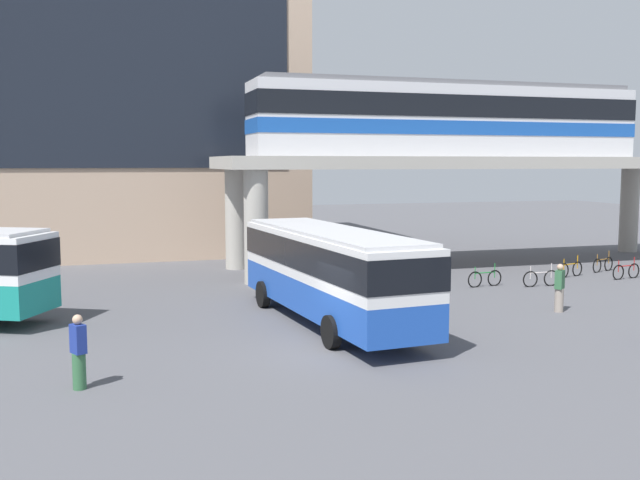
{
  "coord_description": "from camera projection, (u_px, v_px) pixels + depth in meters",
  "views": [
    {
      "loc": [
        -6.57,
        -19.43,
        5.45
      ],
      "look_at": [
        2.47,
        9.53,
        2.2
      ],
      "focal_mm": 40.63,
      "sensor_mm": 36.0,
      "label": 1
    }
  ],
  "objects": [
    {
      "name": "elevated_platform",
      "position": [
        472.0,
        173.0,
        38.17
      ],
      "size": [
        26.81,
        6.46,
        5.75
      ],
      "color": "#ADA89E",
      "rests_on": "ground_plane"
    },
    {
      "name": "bicycle_green",
      "position": [
        485.0,
        278.0,
        31.92
      ],
      "size": [
        1.79,
        0.26,
        1.04
      ],
      "color": "black",
      "rests_on": "ground_plane"
    },
    {
      "name": "bicycle_red",
      "position": [
        626.0,
        271.0,
        34.03
      ],
      "size": [
        1.77,
        0.37,
        1.04
      ],
      "color": "black",
      "rests_on": "ground_plane"
    },
    {
      "name": "pedestrian_walking_across",
      "position": [
        559.0,
        289.0,
        26.44
      ],
      "size": [
        0.48,
        0.45,
        1.77
      ],
      "color": "gray",
      "rests_on": "ground_plane"
    },
    {
      "name": "bus_main",
      "position": [
        330.0,
        266.0,
        24.39
      ],
      "size": [
        3.45,
        11.21,
        3.22
      ],
      "color": "#1E4CB2",
      "rests_on": "ground_plane"
    },
    {
      "name": "bicycle_brown",
      "position": [
        603.0,
        265.0,
        36.29
      ],
      "size": [
        1.7,
        0.69,
        1.04
      ],
      "color": "black",
      "rests_on": "ground_plane"
    },
    {
      "name": "station_building",
      "position": [
        39.0,
        94.0,
        43.55
      ],
      "size": [
        30.26,
        14.04,
        19.13
      ],
      "color": "tan",
      "rests_on": "ground_plane"
    },
    {
      "name": "train",
      "position": [
        449.0,
        119.0,
        37.43
      ],
      "size": [
        20.88,
        2.96,
        3.84
      ],
      "color": "silver",
      "rests_on": "elevated_platform"
    },
    {
      "name": "bicycle_silver",
      "position": [
        541.0,
        278.0,
        31.95
      ],
      "size": [
        1.79,
        0.1,
        1.04
      ],
      "color": "black",
      "rests_on": "ground_plane"
    },
    {
      "name": "bicycle_orange",
      "position": [
        571.0,
        270.0,
        34.6
      ],
      "size": [
        1.72,
        0.6,
        1.04
      ],
      "color": "black",
      "rests_on": "ground_plane"
    },
    {
      "name": "bicycle_blue",
      "position": [
        398.0,
        274.0,
        33.17
      ],
      "size": [
        1.73,
        0.59,
        1.04
      ],
      "color": "black",
      "rests_on": "ground_plane"
    },
    {
      "name": "pedestrian_at_kerb",
      "position": [
        79.0,
        354.0,
        17.39
      ],
      "size": [
        0.41,
        0.47,
        1.83
      ],
      "color": "#33663F",
      "rests_on": "ground_plane"
    },
    {
      "name": "ground_plane",
      "position": [
        261.0,
        293.0,
        30.46
      ],
      "size": [
        120.0,
        120.0,
        0.0
      ],
      "primitive_type": "plane",
      "color": "#515156"
    }
  ]
}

